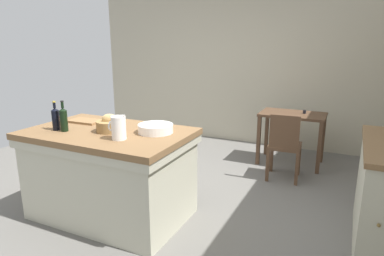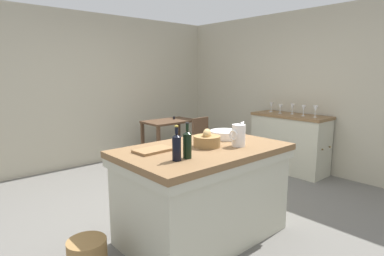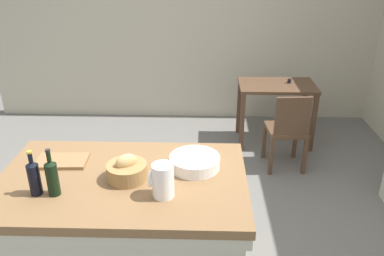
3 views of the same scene
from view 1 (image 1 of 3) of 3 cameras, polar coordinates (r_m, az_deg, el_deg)
name	(u,v)px [view 1 (image 1 of 3)]	position (r m, az deg, el deg)	size (l,w,h in m)	color
ground_plane	(163,196)	(4.05, -4.93, -11.36)	(6.76, 6.76, 0.00)	#66635E
wall_back	(237,68)	(6.04, 7.52, 10.04)	(5.32, 0.12, 2.60)	#B2AA93
island_table	(110,171)	(3.55, -13.62, -6.98)	(1.60, 1.00, 0.91)	brown
writing_desk	(292,122)	(5.08, 16.53, 1.03)	(0.90, 0.56, 0.80)	#513826
wooden_chair	(284,145)	(4.48, 15.29, -2.71)	(0.43, 0.43, 0.89)	#513826
pitcher	(119,127)	(3.08, -12.26, 0.08)	(0.17, 0.13, 0.25)	white
wash_bowl	(156,128)	(3.26, -6.15, -0.07)	(0.34, 0.34, 0.08)	white
bread_basket	(110,125)	(3.37, -13.70, 0.47)	(0.26, 0.26, 0.17)	olive
cutting_board	(85,121)	(3.84, -17.52, 1.12)	(0.34, 0.20, 0.02)	olive
wine_bottle_dark	(64,119)	(3.50, -20.79, 1.44)	(0.07, 0.07, 0.30)	black
wine_bottle_amber	(56,118)	(3.58, -21.97, 1.52)	(0.07, 0.07, 0.29)	black
wicker_hamper	(49,177)	(4.53, -22.92, -7.66)	(0.31, 0.31, 0.29)	olive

